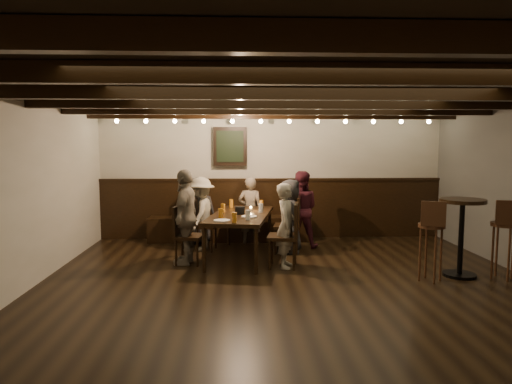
{
  "coord_description": "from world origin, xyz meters",
  "views": [
    {
      "loc": [
        -0.69,
        -5.18,
        1.79
      ],
      "look_at": [
        -0.4,
        1.3,
        1.11
      ],
      "focal_mm": 32.0,
      "sensor_mm": 36.0,
      "label": 1
    }
  ],
  "objects_px": {
    "dining_table": "(240,217)",
    "person_left_near": "(201,214)",
    "chair_right_near": "(288,236)",
    "bar_stool_right": "(503,250)",
    "person_bench_right": "(300,209)",
    "person_bench_left": "(199,210)",
    "person_right_near": "(290,216)",
    "chair_right_far": "(284,248)",
    "person_right_far": "(286,225)",
    "chair_left_far": "(188,246)",
    "bar_stool_left": "(431,251)",
    "chair_left_near": "(203,234)",
    "high_top_table": "(462,226)",
    "person_bench_centre": "(250,210)",
    "person_left_far": "(186,217)"
  },
  "relations": [
    {
      "from": "dining_table",
      "to": "person_left_near",
      "type": "relative_size",
      "value": 1.61
    },
    {
      "from": "chair_right_near",
      "to": "bar_stool_right",
      "type": "height_order",
      "value": "bar_stool_right"
    },
    {
      "from": "person_bench_right",
      "to": "person_bench_left",
      "type": "bearing_deg",
      "value": 0.0
    },
    {
      "from": "chair_right_near",
      "to": "person_right_near",
      "type": "distance_m",
      "value": 0.33
    },
    {
      "from": "chair_right_far",
      "to": "person_right_far",
      "type": "xyz_separation_m",
      "value": [
        0.03,
        -0.01,
        0.33
      ]
    },
    {
      "from": "chair_left_far",
      "to": "person_left_near",
      "type": "bearing_deg",
      "value": -177.99
    },
    {
      "from": "chair_right_far",
      "to": "person_right_near",
      "type": "xyz_separation_m",
      "value": [
        0.19,
        0.88,
        0.32
      ]
    },
    {
      "from": "person_right_near",
      "to": "bar_stool_left",
      "type": "distance_m",
      "value": 2.35
    },
    {
      "from": "chair_right_near",
      "to": "chair_right_far",
      "type": "bearing_deg",
      "value": -179.98
    },
    {
      "from": "chair_left_near",
      "to": "high_top_table",
      "type": "relative_size",
      "value": 0.83
    },
    {
      "from": "person_bench_left",
      "to": "person_bench_centre",
      "type": "height_order",
      "value": "person_bench_left"
    },
    {
      "from": "bar_stool_left",
      "to": "chair_right_near",
      "type": "bearing_deg",
      "value": 153.72
    },
    {
      "from": "dining_table",
      "to": "high_top_table",
      "type": "xyz_separation_m",
      "value": [
        2.97,
        -1.14,
        0.05
      ]
    },
    {
      "from": "dining_table",
      "to": "person_left_far",
      "type": "relative_size",
      "value": 1.4
    },
    {
      "from": "person_left_far",
      "to": "person_right_far",
      "type": "relative_size",
      "value": 1.16
    },
    {
      "from": "person_bench_left",
      "to": "person_right_near",
      "type": "relative_size",
      "value": 1.0
    },
    {
      "from": "chair_left_near",
      "to": "person_left_far",
      "type": "relative_size",
      "value": 0.62
    },
    {
      "from": "bar_stool_right",
      "to": "chair_right_near",
      "type": "bearing_deg",
      "value": 166.87
    },
    {
      "from": "person_bench_left",
      "to": "person_right_far",
      "type": "bearing_deg",
      "value": 140.71
    },
    {
      "from": "person_right_near",
      "to": "high_top_table",
      "type": "distance_m",
      "value": 2.6
    },
    {
      "from": "person_bench_right",
      "to": "high_top_table",
      "type": "bearing_deg",
      "value": 146.13
    },
    {
      "from": "chair_right_near",
      "to": "person_right_near",
      "type": "xyz_separation_m",
      "value": [
        0.03,
        -0.01,
        0.33
      ]
    },
    {
      "from": "dining_table",
      "to": "person_left_far",
      "type": "height_order",
      "value": "person_left_far"
    },
    {
      "from": "person_right_near",
      "to": "high_top_table",
      "type": "height_order",
      "value": "person_right_near"
    },
    {
      "from": "chair_left_far",
      "to": "chair_right_near",
      "type": "bearing_deg",
      "value": 122.04
    },
    {
      "from": "chair_right_far",
      "to": "person_left_far",
      "type": "xyz_separation_m",
      "value": [
        -1.45,
        0.26,
        0.43
      ]
    },
    {
      "from": "chair_right_far",
      "to": "high_top_table",
      "type": "xyz_separation_m",
      "value": [
        2.34,
        -0.57,
        0.41
      ]
    },
    {
      "from": "person_right_near",
      "to": "bar_stool_right",
      "type": "relative_size",
      "value": 1.14
    },
    {
      "from": "person_left_far",
      "to": "person_right_near",
      "type": "height_order",
      "value": "person_left_far"
    },
    {
      "from": "person_bench_right",
      "to": "person_right_near",
      "type": "distance_m",
      "value": 0.48
    },
    {
      "from": "chair_left_near",
      "to": "person_bench_right",
      "type": "distance_m",
      "value": 1.73
    },
    {
      "from": "person_bench_right",
      "to": "high_top_table",
      "type": "xyz_separation_m",
      "value": [
        1.93,
        -1.87,
        0.03
      ]
    },
    {
      "from": "chair_right_near",
      "to": "high_top_table",
      "type": "distance_m",
      "value": 2.66
    },
    {
      "from": "person_left_near",
      "to": "person_right_far",
      "type": "relative_size",
      "value": 1.01
    },
    {
      "from": "person_bench_right",
      "to": "bar_stool_right",
      "type": "bearing_deg",
      "value": 150.39
    },
    {
      "from": "chair_left_far",
      "to": "person_bench_left",
      "type": "relative_size",
      "value": 0.72
    },
    {
      "from": "chair_right_far",
      "to": "person_bench_left",
      "type": "distance_m",
      "value": 2.13
    },
    {
      "from": "person_bench_centre",
      "to": "bar_stool_right",
      "type": "distance_m",
      "value": 4.03
    },
    {
      "from": "chair_right_near",
      "to": "person_bench_right",
      "type": "distance_m",
      "value": 0.62
    },
    {
      "from": "high_top_table",
      "to": "bar_stool_right",
      "type": "distance_m",
      "value": 0.6
    },
    {
      "from": "person_bench_centre",
      "to": "person_right_far",
      "type": "distance_m",
      "value": 1.68
    },
    {
      "from": "person_bench_left",
      "to": "person_left_near",
      "type": "height_order",
      "value": "person_left_near"
    },
    {
      "from": "person_bench_right",
      "to": "bar_stool_left",
      "type": "relative_size",
      "value": 1.24
    },
    {
      "from": "person_bench_right",
      "to": "person_left_far",
      "type": "height_order",
      "value": "person_left_far"
    },
    {
      "from": "chair_right_far",
      "to": "person_left_near",
      "type": "xyz_separation_m",
      "value": [
        -1.29,
        1.15,
        0.34
      ]
    },
    {
      "from": "person_left_near",
      "to": "high_top_table",
      "type": "relative_size",
      "value": 1.18
    },
    {
      "from": "chair_right_near",
      "to": "person_bench_centre",
      "type": "height_order",
      "value": "person_bench_centre"
    },
    {
      "from": "chair_left_near",
      "to": "high_top_table",
      "type": "height_order",
      "value": "high_top_table"
    },
    {
      "from": "person_left_far",
      "to": "person_bench_right",
      "type": "bearing_deg",
      "value": 129.29
    },
    {
      "from": "person_right_far",
      "to": "high_top_table",
      "type": "relative_size",
      "value": 1.16
    }
  ]
}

